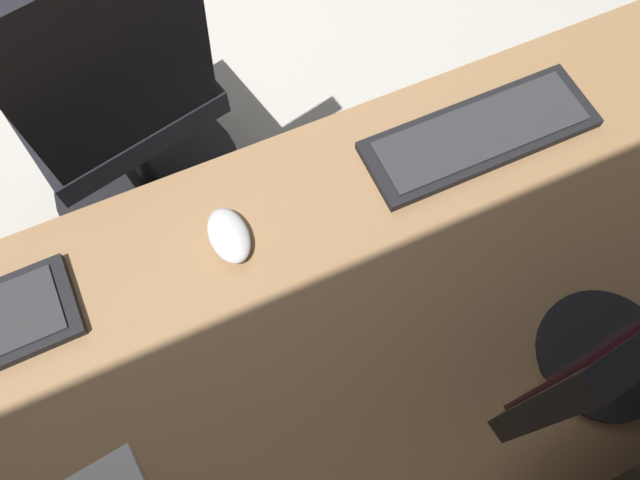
# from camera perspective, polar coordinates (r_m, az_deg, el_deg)

# --- Properties ---
(desk) EXTENTS (1.92, 0.72, 0.73)m
(desk) POSITION_cam_1_polar(r_m,az_deg,el_deg) (1.00, 1.19, -9.20)
(desk) COLOR #936D47
(desk) RESTS_ON ground
(drawer_pedestal) EXTENTS (0.40, 0.51, 0.69)m
(drawer_pedestal) POSITION_cam_1_polar(r_m,az_deg,el_deg) (1.36, 12.11, -8.86)
(drawer_pedestal) COLOR #936D47
(drawer_pedestal) RESTS_ON ground
(keyboard_spare) EXTENTS (0.42, 0.14, 0.02)m
(keyboard_spare) POSITION_cam_1_polar(r_m,az_deg,el_deg) (1.11, 14.91, 9.70)
(keyboard_spare) COLOR black
(keyboard_spare) RESTS_ON desk
(mouse_main) EXTENTS (0.06, 0.10, 0.03)m
(mouse_main) POSITION_cam_1_polar(r_m,az_deg,el_deg) (0.98, -8.62, 0.43)
(mouse_main) COLOR silver
(mouse_main) RESTS_ON desk
(office_chair) EXTENTS (0.56, 0.59, 0.97)m
(office_chair) POSITION_cam_1_polar(r_m,az_deg,el_deg) (1.53, -18.46, 11.48)
(office_chair) COLOR black
(office_chair) RESTS_ON ground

